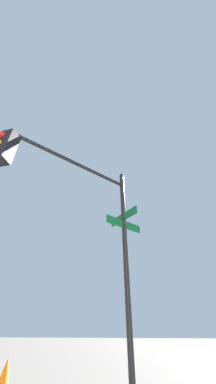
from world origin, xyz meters
The scene contains 2 objects.
traffic_signal_near centered at (-6.01, -6.13, 3.57)m, with size 2.59×3.03×5.05m.
traffic_cone centered at (-4.59, -7.12, 0.36)m, with size 0.36×0.36×0.72m, color orange.
Camera 1 is at (-7.62, -2.70, 1.12)m, focal length 18.35 mm.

